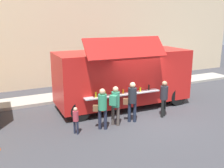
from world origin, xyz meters
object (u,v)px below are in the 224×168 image
trash_bin (157,79)px  customer_extra_browsing (164,96)px  customer_front_ordering (132,99)px  customer_mid_with_backpack (115,102)px  child_near_queue (76,118)px  customer_rear_waiting (102,105)px  food_truck_main (123,76)px

trash_bin → customer_extra_browsing: (-2.94, -4.43, 0.48)m
customer_front_ordering → customer_mid_with_backpack: customer_front_ordering is taller
child_near_queue → customer_rear_waiting: bearing=-36.2°
customer_mid_with_backpack → customer_rear_waiting: (-0.61, -0.08, -0.02)m
customer_mid_with_backpack → child_near_queue: 1.72m
customer_extra_browsing → food_truck_main: bearing=-6.8°
customer_extra_browsing → customer_rear_waiting: bearing=60.5°
customer_front_ordering → customer_extra_browsing: bearing=-65.3°
customer_front_ordering → customer_extra_browsing: customer_front_ordering is taller
food_truck_main → child_near_queue: size_ratio=6.21×
customer_front_ordering → customer_mid_with_backpack: (-0.81, -0.05, -0.02)m
trash_bin → customer_extra_browsing: size_ratio=0.61×
customer_front_ordering → trash_bin: bearing=-17.3°
trash_bin → child_near_queue: bearing=-147.9°
customer_mid_with_backpack → customer_front_ordering: bearing=-39.4°
customer_extra_browsing → customer_mid_with_backpack: bearing=58.6°
trash_bin → customer_rear_waiting: 7.42m
food_truck_main → trash_bin: size_ratio=6.59×
customer_mid_with_backpack → trash_bin: bearing=-3.3°
customer_front_ordering → child_near_queue: 2.52m
trash_bin → customer_mid_with_backpack: 6.89m
trash_bin → customer_extra_browsing: 5.33m
trash_bin → child_near_queue: size_ratio=0.94×
trash_bin → customer_front_ordering: bearing=-136.3°
food_truck_main → child_near_queue: bearing=-144.6°
customer_rear_waiting → customer_mid_with_backpack: bearing=-51.9°
customer_front_ordering → customer_rear_waiting: 1.43m
customer_rear_waiting → child_near_queue: 1.12m
customer_front_ordering → customer_extra_browsing: (1.57, -0.12, -0.05)m
customer_front_ordering → customer_mid_with_backpack: size_ratio=1.05×
customer_front_ordering → customer_extra_browsing: size_ratio=1.06×
customer_rear_waiting → customer_front_ordering: bearing=-54.3°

